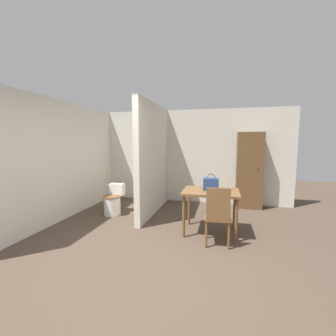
# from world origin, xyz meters

# --- Properties ---
(ground_plane) EXTENTS (16.00, 16.00, 0.00)m
(ground_plane) POSITION_xyz_m (0.00, 0.00, 0.00)
(ground_plane) COLOR #4C3D30
(wall_back) EXTENTS (5.51, 0.12, 2.50)m
(wall_back) POSITION_xyz_m (0.00, 3.55, 1.25)
(wall_back) COLOR beige
(wall_back) RESTS_ON ground_plane
(wall_left) EXTENTS (0.12, 4.49, 2.50)m
(wall_left) POSITION_xyz_m (-2.32, 1.75, 1.25)
(wall_left) COLOR beige
(wall_left) RESTS_ON ground_plane
(partition_wall) EXTENTS (0.12, 2.20, 2.50)m
(partition_wall) POSITION_xyz_m (-0.56, 2.39, 1.25)
(partition_wall) COLOR beige
(partition_wall) RESTS_ON ground_plane
(dining_table) EXTENTS (0.99, 0.74, 0.78)m
(dining_table) POSITION_xyz_m (0.80, 1.43, 0.68)
(dining_table) COLOR brown
(dining_table) RESTS_ON ground_plane
(wooden_chair) EXTENTS (0.43, 0.43, 0.96)m
(wooden_chair) POSITION_xyz_m (0.93, 0.92, 0.51)
(wooden_chair) COLOR brown
(wooden_chair) RESTS_ON ground_plane
(toilet) EXTENTS (0.39, 0.54, 0.67)m
(toilet) POSITION_xyz_m (-1.41, 1.98, 0.29)
(toilet) COLOR white
(toilet) RESTS_ON ground_plane
(handbag) EXTENTS (0.27, 0.18, 0.30)m
(handbag) POSITION_xyz_m (0.80, 1.47, 0.89)
(handbag) COLOR navy
(handbag) RESTS_ON dining_table
(wooden_cabinet) EXTENTS (0.62, 0.41, 1.88)m
(wooden_cabinet) POSITION_xyz_m (1.64, 3.28, 0.94)
(wooden_cabinet) COLOR brown
(wooden_cabinet) RESTS_ON ground_plane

